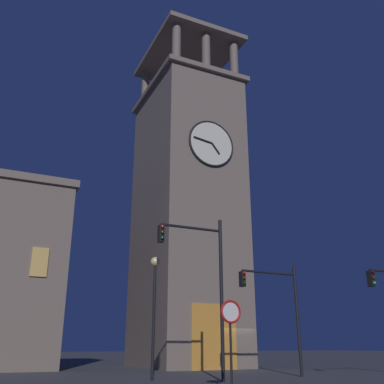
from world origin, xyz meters
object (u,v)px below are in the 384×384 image
Objects in this scene: clocktower at (187,211)px; traffic_signal_near at (279,301)px; traffic_signal_mid at (204,272)px; street_lamp at (154,293)px; no_horn_sign at (231,319)px.

clocktower reaches higher than traffic_signal_near.
clocktower is 13.93m from traffic_signal_near.
clocktower is 15.41m from traffic_signal_mid.
no_horn_sign is at bearing 95.04° from street_lamp.
traffic_signal_near is 5.14m from traffic_signal_mid.
street_lamp is (1.59, -1.92, -0.76)m from traffic_signal_mid.
clocktower is at bearing -90.47° from traffic_signal_near.
traffic_signal_mid is (4.88, 1.32, 0.90)m from traffic_signal_near.
street_lamp is 6.18m from no_horn_sign.
street_lamp is (6.56, 10.87, -7.76)m from clocktower.
street_lamp reaches higher than no_horn_sign.
no_horn_sign is (-0.53, 5.99, -1.45)m from street_lamp.
traffic_signal_mid reaches higher than street_lamp.
traffic_signal_mid is 4.75m from no_horn_sign.
traffic_signal_near is 1.86× the size of no_horn_sign.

